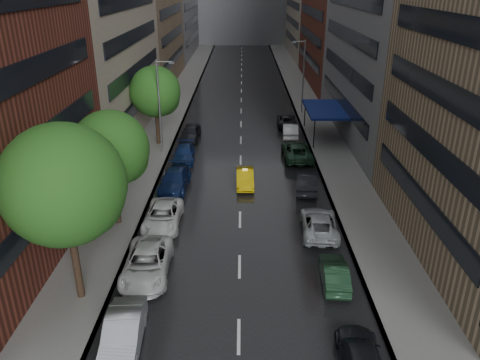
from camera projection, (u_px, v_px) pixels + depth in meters
The scene contains 12 objects.
road at pixel (241, 103), 64.99m from camera, with size 14.00×140.00×0.01m, color black.
sidewalk_left at pixel (177, 103), 65.00m from camera, with size 4.00×140.00×0.15m, color gray.
sidewalk_right at pixel (306, 103), 64.92m from camera, with size 4.00×140.00×0.15m, color gray.
tree_near at pixel (63, 185), 22.85m from camera, with size 6.18×6.18×9.85m.
tree_mid at pixel (110, 149), 30.97m from camera, with size 5.17×5.17×8.24m.
tree_far at pixel (155, 92), 46.79m from camera, with size 5.12×5.12×8.16m.
taxi at pixel (245, 178), 39.12m from camera, with size 1.42×4.08×1.34m, color #E0B90B.
parked_cars_left at pixel (168, 199), 35.12m from camera, with size 2.79×35.70×1.60m.
parked_cars_right at pixel (304, 175), 39.59m from camera, with size 2.73×42.25×1.58m.
street_lamp_left at pixel (160, 105), 44.73m from camera, with size 1.74×0.22×9.00m.
street_lamp_right at pixel (303, 75), 58.42m from camera, with size 1.74×0.22×9.00m.
awning at pixel (325, 109), 49.94m from camera, with size 4.00×8.00×3.12m.
Camera 1 is at (0.15, -13.87, 16.05)m, focal length 35.00 mm.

